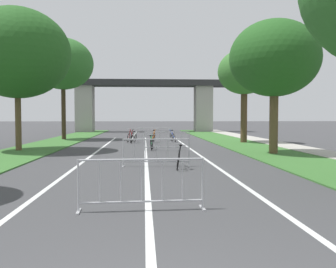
{
  "coord_description": "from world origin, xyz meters",
  "views": [
    {
      "loc": [
        -0.09,
        -3.01,
        1.89
      ],
      "look_at": [
        0.92,
        12.77,
        1.15
      ],
      "focal_mm": 40.26,
      "sensor_mm": 36.0,
      "label": 1
    }
  ],
  "objects_px": {
    "tree_left_pine_near": "(63,64)",
    "bicycle_black_4": "(179,158)",
    "tree_right_cypress_far": "(275,59)",
    "bicycle_green_5": "(152,144)",
    "bicycle_orange_2": "(153,137)",
    "bicycle_white_3": "(134,138)",
    "tree_right_oak_mid": "(244,72)",
    "crowd_barrier_second": "(156,153)",
    "tree_left_maple_mid": "(17,53)",
    "crowd_barrier_third": "(167,141)",
    "crowd_barrier_nearest": "(142,185)",
    "bicycle_red_1": "(130,137)",
    "bicycle_blue_0": "(173,137)",
    "crowd_barrier_fourth": "(154,135)"
  },
  "relations": [
    {
      "from": "crowd_barrier_nearest",
      "to": "bicycle_black_4",
      "type": "relative_size",
      "value": 1.52
    },
    {
      "from": "bicycle_blue_0",
      "to": "bicycle_red_1",
      "type": "xyz_separation_m",
      "value": [
        -3.15,
        0.0,
        0.02
      ]
    },
    {
      "from": "crowd_barrier_second",
      "to": "bicycle_white_3",
      "type": "xyz_separation_m",
      "value": [
        -1.2,
        12.78,
        -0.18
      ]
    },
    {
      "from": "crowd_barrier_second",
      "to": "bicycle_black_4",
      "type": "relative_size",
      "value": 1.52
    },
    {
      "from": "crowd_barrier_second",
      "to": "bicycle_black_4",
      "type": "distance_m",
      "value": 0.99
    },
    {
      "from": "bicycle_blue_0",
      "to": "bicycle_black_4",
      "type": "distance_m",
      "value": 14.46
    },
    {
      "from": "tree_right_cypress_far",
      "to": "bicycle_white_3",
      "type": "xyz_separation_m",
      "value": [
        -7.22,
        8.52,
        -4.42
      ]
    },
    {
      "from": "tree_left_pine_near",
      "to": "bicycle_white_3",
      "type": "bearing_deg",
      "value": -35.87
    },
    {
      "from": "bicycle_black_4",
      "to": "bicycle_green_5",
      "type": "height_order",
      "value": "bicycle_black_4"
    },
    {
      "from": "tree_right_oak_mid",
      "to": "bicycle_green_5",
      "type": "bearing_deg",
      "value": -142.68
    },
    {
      "from": "crowd_barrier_nearest",
      "to": "bicycle_red_1",
      "type": "bearing_deg",
      "value": 92.66
    },
    {
      "from": "crowd_barrier_nearest",
      "to": "bicycle_green_5",
      "type": "height_order",
      "value": "crowd_barrier_nearest"
    },
    {
      "from": "bicycle_orange_2",
      "to": "bicycle_black_4",
      "type": "distance_m",
      "value": 13.51
    },
    {
      "from": "crowd_barrier_fourth",
      "to": "bicycle_black_4",
      "type": "distance_m",
      "value": 13.91
    },
    {
      "from": "bicycle_blue_0",
      "to": "bicycle_white_3",
      "type": "bearing_deg",
      "value": -168.36
    },
    {
      "from": "tree_left_maple_mid",
      "to": "crowd_barrier_third",
      "type": "height_order",
      "value": "tree_left_maple_mid"
    },
    {
      "from": "tree_left_maple_mid",
      "to": "tree_right_cypress_far",
      "type": "relative_size",
      "value": 1.16
    },
    {
      "from": "crowd_barrier_fourth",
      "to": "bicycle_red_1",
      "type": "bearing_deg",
      "value": 162.86
    },
    {
      "from": "tree_right_oak_mid",
      "to": "bicycle_blue_0",
      "type": "xyz_separation_m",
      "value": [
        -4.99,
        1.56,
        -4.65
      ]
    },
    {
      "from": "tree_left_pine_near",
      "to": "bicycle_black_4",
      "type": "distance_m",
      "value": 20.03
    },
    {
      "from": "tree_right_oak_mid",
      "to": "crowd_barrier_third",
      "type": "xyz_separation_m",
      "value": [
        -5.86,
        -5.64,
        -4.5
      ]
    },
    {
      "from": "tree_right_cypress_far",
      "to": "bicycle_blue_0",
      "type": "relative_size",
      "value": 4.13
    },
    {
      "from": "tree_left_maple_mid",
      "to": "bicycle_green_5",
      "type": "xyz_separation_m",
      "value": [
        7.29,
        0.36,
        -4.96
      ]
    },
    {
      "from": "crowd_barrier_nearest",
      "to": "crowd_barrier_second",
      "type": "xyz_separation_m",
      "value": [
        0.51,
        6.67,
        0.0
      ]
    },
    {
      "from": "bicycle_white_3",
      "to": "bicycle_black_4",
      "type": "relative_size",
      "value": 0.96
    },
    {
      "from": "crowd_barrier_third",
      "to": "bicycle_orange_2",
      "type": "distance_m",
      "value": 6.3
    },
    {
      "from": "tree_right_cypress_far",
      "to": "bicycle_green_5",
      "type": "height_order",
      "value": "tree_right_cypress_far"
    },
    {
      "from": "bicycle_green_5",
      "to": "bicycle_white_3",
      "type": "bearing_deg",
      "value": 106.35
    },
    {
      "from": "bicycle_blue_0",
      "to": "bicycle_red_1",
      "type": "bearing_deg",
      "value": 170.79
    },
    {
      "from": "crowd_barrier_third",
      "to": "bicycle_black_4",
      "type": "xyz_separation_m",
      "value": [
        -0.01,
        -7.23,
        -0.17
      ]
    },
    {
      "from": "bicycle_black_4",
      "to": "bicycle_green_5",
      "type": "xyz_separation_m",
      "value": [
        -0.83,
        7.76,
        -0.0
      ]
    },
    {
      "from": "tree_right_oak_mid",
      "to": "crowd_barrier_fourth",
      "type": "relative_size",
      "value": 2.61
    },
    {
      "from": "crowd_barrier_third",
      "to": "bicycle_white_3",
      "type": "xyz_separation_m",
      "value": [
        -2.01,
        6.1,
        -0.18
      ]
    },
    {
      "from": "tree_left_pine_near",
      "to": "bicycle_green_5",
      "type": "relative_size",
      "value": 5.1
    },
    {
      "from": "tree_right_oak_mid",
      "to": "bicycle_black_4",
      "type": "distance_m",
      "value": 14.89
    },
    {
      "from": "bicycle_red_1",
      "to": "bicycle_black_4",
      "type": "bearing_deg",
      "value": 112.81
    },
    {
      "from": "bicycle_red_1",
      "to": "bicycle_blue_0",
      "type": "bearing_deg",
      "value": -166.13
    },
    {
      "from": "crowd_barrier_second",
      "to": "bicycle_white_3",
      "type": "relative_size",
      "value": 1.58
    },
    {
      "from": "crowd_barrier_second",
      "to": "bicycle_white_3",
      "type": "bearing_deg",
      "value": 95.38
    },
    {
      "from": "tree_right_oak_mid",
      "to": "bicycle_black_4",
      "type": "xyz_separation_m",
      "value": [
        -5.87,
        -12.86,
        -4.66
      ]
    },
    {
      "from": "tree_left_maple_mid",
      "to": "bicycle_red_1",
      "type": "distance_m",
      "value": 10.39
    },
    {
      "from": "tree_right_cypress_far",
      "to": "crowd_barrier_fourth",
      "type": "xyz_separation_m",
      "value": [
        -5.77,
        9.09,
        -4.24
      ]
    },
    {
      "from": "crowd_barrier_third",
      "to": "bicycle_black_4",
      "type": "distance_m",
      "value": 7.23
    },
    {
      "from": "tree_right_oak_mid",
      "to": "bicycle_green_5",
      "type": "distance_m",
      "value": 9.63
    },
    {
      "from": "bicycle_red_1",
      "to": "bicycle_black_4",
      "type": "height_order",
      "value": "bicycle_red_1"
    },
    {
      "from": "tree_left_pine_near",
      "to": "tree_right_cypress_far",
      "type": "xyz_separation_m",
      "value": [
        13.01,
        -12.71,
        -1.38
      ]
    },
    {
      "from": "tree_right_cypress_far",
      "to": "bicycle_orange_2",
      "type": "bearing_deg",
      "value": 123.72
    },
    {
      "from": "crowd_barrier_second",
      "to": "bicycle_white_3",
      "type": "distance_m",
      "value": 12.84
    },
    {
      "from": "tree_right_oak_mid",
      "to": "crowd_barrier_second",
      "type": "xyz_separation_m",
      "value": [
        -6.67,
        -12.31,
        -4.5
      ]
    },
    {
      "from": "tree_left_pine_near",
      "to": "bicycle_white_3",
      "type": "distance_m",
      "value": 9.2
    }
  ]
}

